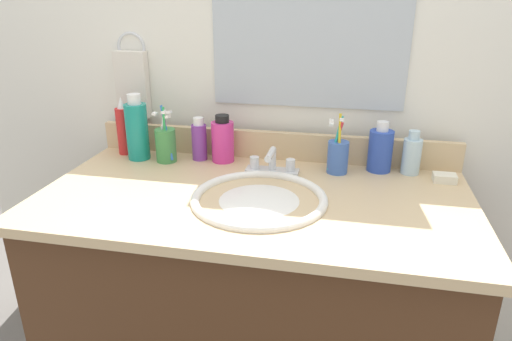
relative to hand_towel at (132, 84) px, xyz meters
The scene contains 18 objects.
vanity_cabinet 0.85m from the hand_towel, 33.20° to the right, with size 1.12×0.57×0.76m, color #4C2D19.
countertop 0.63m from the hand_towel, 33.20° to the right, with size 1.17×0.62×0.03m, color #D1B284.
backsplash 0.52m from the hand_towel, ahead, with size 1.17×0.02×0.09m, color #D1B284.
back_wall 0.60m from the hand_towel, ahead, with size 2.27×0.04×1.30m, color white.
mirror_panel 0.63m from the hand_towel, ahead, with size 0.60×0.01×0.56m, color #B2BCC6.
towel_ring 0.12m from the hand_towel, 90.00° to the left, with size 0.10×0.10×0.01m, color silver.
hand_towel is the anchor object (origin of this frame).
sink_basin 0.67m from the hand_towel, 34.79° to the right, with size 0.36×0.36×0.11m.
faucet 0.57m from the hand_towel, 17.35° to the right, with size 0.16×0.10×0.08m.
bottle_cream_purple 0.31m from the hand_towel, 17.43° to the right, with size 0.05×0.05×0.14m.
bottle_gel_clear 0.93m from the hand_towel, ahead, with size 0.05×0.05×0.13m.
bottle_mouthwash_teal 0.18m from the hand_towel, 63.01° to the right, with size 0.07×0.07×0.21m.
bottle_spray_red 0.16m from the hand_towel, 96.70° to the right, with size 0.05×0.05×0.19m.
bottle_soap_pink 0.37m from the hand_towel, 13.52° to the right, with size 0.07×0.07×0.15m.
bottle_shampoo_blue 0.84m from the hand_towel, ahead, with size 0.07×0.07×0.15m.
cup_green 0.26m from the hand_towel, 37.73° to the right, with size 0.07×0.06×0.18m.
cup_blue_plastic 0.73m from the hand_towel, ahead, with size 0.06×0.07×0.18m.
soap_bar 1.03m from the hand_towel, ahead, with size 0.06×0.04×0.02m, color white.
Camera 1 is at (0.24, -1.12, 1.31)m, focal length 32.46 mm.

